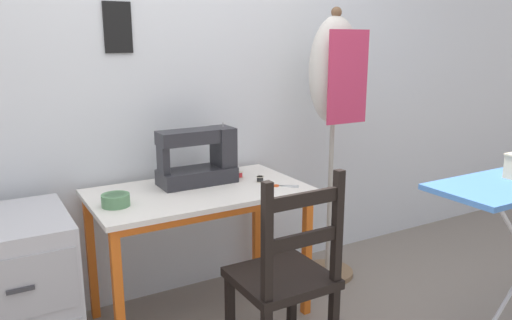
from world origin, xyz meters
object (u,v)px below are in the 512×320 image
(thread_spool_near_machine, at_px, (239,175))
(thread_spool_mid_table, at_px, (260,179))
(scissors, at_px, (282,186))
(wooden_chair, at_px, (285,279))
(sewing_machine, at_px, (201,158))
(dress_form, at_px, (334,86))
(filing_cabinet, at_px, (18,295))
(fabric_bowl, at_px, (116,200))

(thread_spool_near_machine, bearing_deg, thread_spool_mid_table, -67.67)
(scissors, height_order, wooden_chair, wooden_chair)
(sewing_machine, distance_m, dress_form, 0.88)
(filing_cabinet, relative_size, dress_form, 0.44)
(thread_spool_mid_table, height_order, wooden_chair, wooden_chair)
(fabric_bowl, xyz_separation_m, scissors, (0.82, -0.11, -0.03))
(sewing_machine, distance_m, fabric_bowl, 0.53)
(thread_spool_near_machine, distance_m, dress_form, 0.75)
(fabric_bowl, height_order, wooden_chair, wooden_chair)
(fabric_bowl, xyz_separation_m, dress_form, (1.30, 0.09, 0.45))
(wooden_chair, relative_size, dress_form, 0.57)
(scissors, bearing_deg, thread_spool_mid_table, 112.63)
(wooden_chair, height_order, dress_form, dress_form)
(thread_spool_mid_table, relative_size, wooden_chair, 0.05)
(fabric_bowl, xyz_separation_m, wooden_chair, (0.56, -0.54, -0.30))
(sewing_machine, distance_m, filing_cabinet, 1.05)
(scissors, relative_size, wooden_chair, 0.13)
(scissors, distance_m, wooden_chair, 0.57)
(fabric_bowl, relative_size, thread_spool_mid_table, 3.02)
(scissors, distance_m, thread_spool_mid_table, 0.14)
(thread_spool_mid_table, xyz_separation_m, dress_form, (0.54, 0.07, 0.46))
(scissors, xyz_separation_m, wooden_chair, (-0.26, -0.43, -0.27))
(fabric_bowl, bearing_deg, sewing_machine, 17.53)
(thread_spool_near_machine, bearing_deg, scissors, -67.52)
(thread_spool_mid_table, bearing_deg, sewing_machine, 153.22)
(dress_form, bearing_deg, wooden_chair, -139.58)
(filing_cabinet, bearing_deg, dress_form, 1.41)
(wooden_chair, bearing_deg, sewing_machine, 96.07)
(filing_cabinet, bearing_deg, sewing_machine, 6.79)
(sewing_machine, height_order, thread_spool_near_machine, sewing_machine)
(wooden_chair, bearing_deg, dress_form, 40.42)
(dress_form, bearing_deg, thread_spool_near_machine, 174.27)
(fabric_bowl, distance_m, thread_spool_mid_table, 0.77)
(thread_spool_mid_table, xyz_separation_m, wooden_chair, (-0.20, -0.56, -0.28))
(fabric_bowl, height_order, dress_form, dress_form)
(filing_cabinet, height_order, dress_form, dress_form)
(fabric_bowl, distance_m, scissors, 0.83)
(wooden_chair, height_order, filing_cabinet, wooden_chair)
(sewing_machine, bearing_deg, thread_spool_near_machine, -2.19)
(sewing_machine, bearing_deg, scissors, -39.06)
(thread_spool_near_machine, relative_size, thread_spool_mid_table, 0.97)
(dress_form, bearing_deg, fabric_bowl, -176.16)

